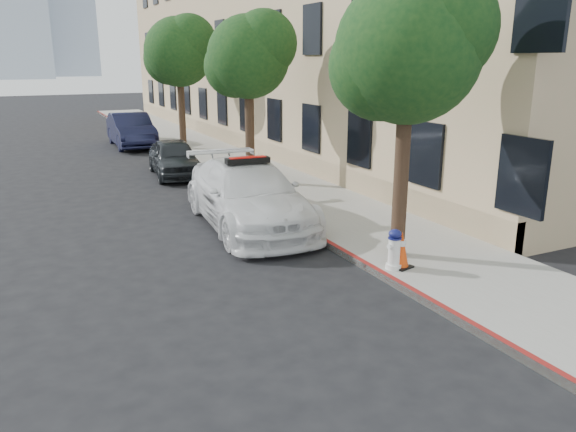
% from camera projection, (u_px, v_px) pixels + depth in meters
% --- Properties ---
extents(ground, '(120.00, 120.00, 0.00)m').
position_uv_depth(ground, '(233.00, 253.00, 12.26)').
color(ground, black).
rests_on(ground, ground).
extents(sidewalk, '(3.20, 50.00, 0.15)m').
position_uv_depth(sidewalk, '(229.00, 163.00, 22.40)').
color(sidewalk, gray).
rests_on(sidewalk, ground).
extents(curb_strip, '(0.12, 50.00, 0.15)m').
position_uv_depth(curb_strip, '(191.00, 166.00, 21.75)').
color(curb_strip, maroon).
rests_on(curb_strip, ground).
extents(building, '(8.00, 36.00, 10.00)m').
position_uv_depth(building, '(297.00, 39.00, 27.76)').
color(building, tan).
rests_on(building, ground).
extents(tree_near, '(2.92, 2.82, 5.62)m').
position_uv_depth(tree_near, '(410.00, 49.00, 10.59)').
color(tree_near, black).
rests_on(tree_near, sidewalk).
extents(tree_mid, '(2.77, 2.64, 5.43)m').
position_uv_depth(tree_mid, '(249.00, 56.00, 17.54)').
color(tree_mid, black).
rests_on(tree_mid, sidewalk).
extents(tree_far, '(3.10, 3.00, 5.81)m').
position_uv_depth(tree_far, '(180.00, 51.00, 24.39)').
color(tree_far, black).
rests_on(tree_far, sidewalk).
extents(police_car, '(2.69, 5.74, 1.77)m').
position_uv_depth(police_car, '(248.00, 195.00, 14.02)').
color(police_car, white).
rests_on(police_car, ground).
extents(parked_car_mid, '(1.94, 4.01, 1.32)m').
position_uv_depth(parked_car_mid, '(174.00, 158.00, 20.11)').
color(parked_car_mid, black).
rests_on(parked_car_mid, ground).
extents(parked_car_far, '(1.79, 4.85, 1.59)m').
position_uv_depth(parked_car_far, '(131.00, 130.00, 26.71)').
color(parked_car_far, black).
rests_on(parked_car_far, ground).
extents(fire_hydrant, '(0.34, 0.31, 0.80)m').
position_uv_depth(fire_hydrant, '(394.00, 250.00, 10.84)').
color(fire_hydrant, white).
rests_on(fire_hydrant, sidewalk).
extents(traffic_cone, '(0.46, 0.46, 0.73)m').
position_uv_depth(traffic_cone, '(402.00, 250.00, 10.92)').
color(traffic_cone, black).
rests_on(traffic_cone, sidewalk).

